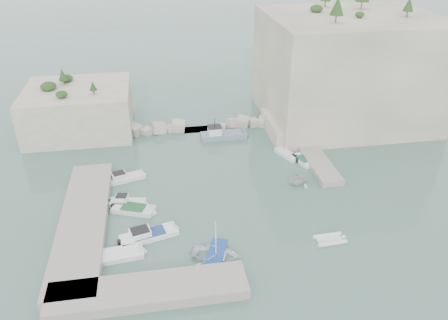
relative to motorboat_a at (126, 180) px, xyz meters
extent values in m
plane|color=#476B5E|center=(12.73, -8.09, 0.00)|extent=(400.00, 400.00, 0.00)
cube|color=beige|center=(35.73, 14.91, 8.50)|extent=(26.00, 22.00, 17.00)
cube|color=beige|center=(25.73, 9.91, 1.25)|extent=(8.00, 10.00, 2.50)
cube|color=beige|center=(-7.27, 16.91, 3.50)|extent=(16.00, 14.00, 7.00)
cube|color=#9E9689|center=(-4.27, -9.09, 0.55)|extent=(5.00, 24.00, 1.10)
cube|color=#9E9689|center=(2.73, -20.59, 0.55)|extent=(18.00, 4.00, 1.10)
cube|color=#9E9689|center=(26.23, 1.91, 0.40)|extent=(3.00, 16.00, 0.80)
cube|color=beige|center=(11.73, 13.91, 0.70)|extent=(28.00, 3.00, 1.40)
imported|color=white|center=(9.50, -16.59, 0.00)|extent=(6.02, 5.15, 1.05)
imported|color=silver|center=(22.09, -4.55, 0.00)|extent=(4.28, 4.01, 1.81)
imported|color=silver|center=(24.23, 5.93, 0.00)|extent=(5.13, 3.27, 1.85)
cylinder|color=white|center=(9.50, -16.59, 2.63)|extent=(0.10, 0.10, 4.20)
cone|color=#1E4219|center=(30.73, 9.91, 19.27)|extent=(1.96, 1.96, 2.45)
cone|color=#1E4219|center=(42.73, 11.91, 18.82)|extent=(1.57, 1.57, 1.96)
cone|color=#1E4219|center=(-9.27, 18.91, 8.62)|extent=(1.40, 1.40, 1.75)
cone|color=#1E4219|center=(-4.27, 13.91, 8.30)|extent=(1.12, 1.12, 1.40)
camera|label=1|loc=(4.76, -49.96, 30.25)|focal=35.00mm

